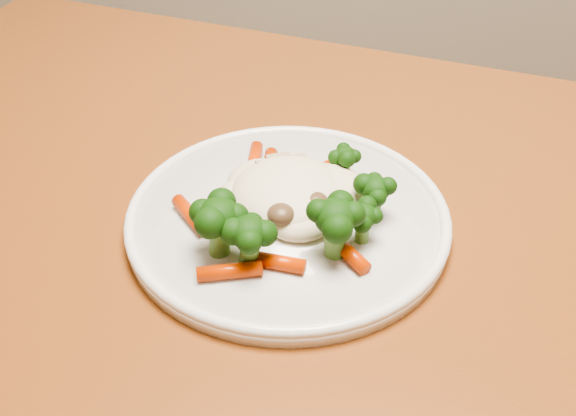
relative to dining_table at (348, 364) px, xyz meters
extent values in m
cube|color=brown|center=(0.00, 0.00, 0.08)|extent=(1.37, 1.08, 0.04)
cube|color=brown|center=(-0.44, 0.47, -0.30)|extent=(0.07, 0.07, 0.71)
cylinder|color=white|center=(-0.06, 0.06, 0.10)|extent=(0.27, 0.27, 0.01)
ellipsoid|color=#F4E9C3|center=(-0.06, 0.08, 0.13)|extent=(0.12, 0.10, 0.04)
ellipsoid|color=black|center=(-0.11, 0.01, 0.14)|extent=(0.05, 0.05, 0.05)
ellipsoid|color=black|center=(-0.08, 0.00, 0.13)|extent=(0.05, 0.05, 0.04)
ellipsoid|color=black|center=(-0.02, 0.02, 0.14)|extent=(0.05, 0.05, 0.05)
ellipsoid|color=black|center=(0.00, 0.04, 0.13)|extent=(0.04, 0.04, 0.03)
ellipsoid|color=black|center=(0.01, 0.07, 0.13)|extent=(0.04, 0.04, 0.04)
ellipsoid|color=black|center=(-0.01, 0.12, 0.13)|extent=(0.03, 0.03, 0.03)
cylinder|color=#E94005|center=(-0.08, 0.12, 0.12)|extent=(0.01, 0.05, 0.01)
cylinder|color=#E94005|center=(-0.04, 0.12, 0.12)|extent=(0.04, 0.04, 0.01)
cylinder|color=#E94005|center=(-0.01, 0.10, 0.12)|extent=(0.05, 0.01, 0.01)
cylinder|color=#E94005|center=(-0.14, 0.05, 0.12)|extent=(0.04, 0.05, 0.01)
cylinder|color=#E94005|center=(-0.10, -0.02, 0.12)|extent=(0.05, 0.02, 0.01)
cylinder|color=#E94005|center=(-0.06, 0.00, 0.12)|extent=(0.04, 0.02, 0.01)
cylinder|color=#E94005|center=(-0.01, 0.01, 0.12)|extent=(0.03, 0.04, 0.01)
cylinder|color=#E94005|center=(-0.03, 0.07, 0.13)|extent=(0.03, 0.05, 0.01)
cylinder|color=#E94005|center=(-0.07, 0.09, 0.13)|extent=(0.01, 0.04, 0.01)
cylinder|color=#E94005|center=(-0.10, 0.13, 0.12)|extent=(0.01, 0.06, 0.01)
ellipsoid|color=brown|center=(-0.05, 0.07, 0.13)|extent=(0.03, 0.03, 0.02)
ellipsoid|color=brown|center=(-0.04, 0.06, 0.13)|extent=(0.02, 0.02, 0.02)
ellipsoid|color=brown|center=(-0.07, 0.07, 0.13)|extent=(0.02, 0.02, 0.02)
ellipsoid|color=brown|center=(-0.06, 0.04, 0.13)|extent=(0.02, 0.02, 0.02)
cube|color=tan|center=(-0.07, 0.11, 0.13)|extent=(0.02, 0.02, 0.01)
cube|color=tan|center=(-0.05, 0.11, 0.13)|extent=(0.02, 0.02, 0.01)
cube|color=tan|center=(-0.08, 0.10, 0.13)|extent=(0.02, 0.02, 0.01)
cube|color=tan|center=(-0.07, 0.11, 0.13)|extent=(0.03, 0.02, 0.01)
camera|label=1|loc=(-0.01, -0.41, 0.49)|focal=45.00mm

